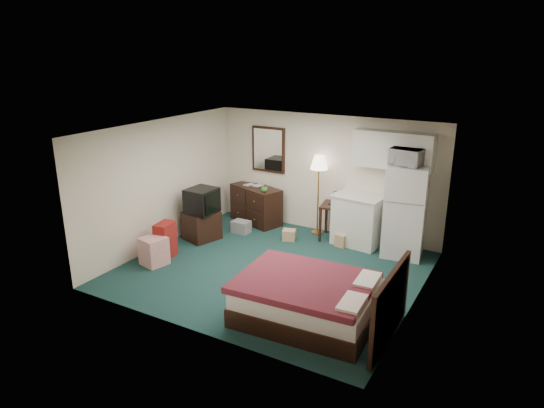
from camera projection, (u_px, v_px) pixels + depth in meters
The scene contains 25 objects.
floor at pixel (272, 269), 8.67m from camera, with size 5.00×4.50×0.01m, color #0D2C2B.
ceiling at pixel (272, 130), 7.90m from camera, with size 5.00×4.50×0.01m, color beige.
walls at pixel (272, 203), 8.29m from camera, with size 5.01×4.51×2.50m.
mirror at pixel (268, 150), 10.63m from camera, with size 0.80×0.06×1.00m, color white, non-canonical shape.
upper_cabinets at pixel (393, 150), 9.11m from camera, with size 1.50×0.35×0.70m, color silver, non-canonical shape.
headboard at pixel (391, 306), 6.37m from camera, with size 0.06×1.56×1.00m, color black, non-canonical shape.
dresser at pixel (256, 205), 10.90m from camera, with size 1.22×0.55×0.83m, color black, non-canonical shape.
floor_lamp at pixel (318, 195), 10.13m from camera, with size 0.37×0.37×1.69m, color gold, non-canonical shape.
desk at pixel (336, 222), 9.96m from camera, with size 0.59×0.59×0.74m, color black, non-canonical shape.
exercise_ball at pixel (344, 228), 9.94m from camera, with size 0.51×0.51×0.51m, color navy.
kitchen_counter at pixel (359, 220), 9.68m from camera, with size 0.91×0.69×0.99m, color silver, non-canonical shape.
fridge at pixel (405, 211), 9.04m from camera, with size 0.72×0.72×1.76m, color silver, non-canonical shape.
bed at pixel (307, 300), 7.01m from camera, with size 1.92×1.50×0.61m, color #56181D, non-canonical shape.
tv_stand at pixel (202, 225), 9.98m from camera, with size 0.58×0.63×0.58m, color black, non-canonical shape.
suitcase at pixel (165, 240), 9.09m from camera, with size 0.26×0.42×0.68m, color #5E1B15, non-canonical shape.
retail_box at pixel (154, 251), 8.81m from camera, with size 0.41×0.41×0.51m, color silver, non-canonical shape.
file_bin at pixel (241, 227), 10.37m from camera, with size 0.37×0.28×0.26m, color gray, non-canonical shape.
cardboard_box_a at pixel (289, 235), 9.97m from camera, with size 0.26×0.22×0.22m, color tan, non-canonical shape.
cardboard_box_b at pixel (342, 240), 9.67m from camera, with size 0.22×0.25×0.25m, color tan, non-canonical shape.
laptop at pixel (338, 199), 9.82m from camera, with size 0.33×0.26×0.22m, color black, non-canonical shape.
crt_tv at pixel (202, 201), 9.80m from camera, with size 0.55×0.59×0.50m, color black, non-canonical shape.
microwave at pixel (406, 155), 8.70m from camera, with size 0.56×0.31×0.38m, color silver.
book_a at pixel (247, 179), 10.94m from camera, with size 0.17×0.02×0.23m, color tan.
book_b at pixel (255, 181), 10.85m from camera, with size 0.17×0.02×0.23m, color tan.
mug at pixel (264, 189), 10.40m from camera, with size 0.14×0.11×0.14m, color green.
Camera 1 is at (3.88, -6.86, 3.80)m, focal length 32.00 mm.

